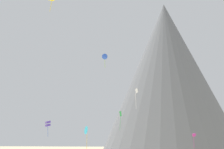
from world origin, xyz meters
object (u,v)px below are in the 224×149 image
kite_green_low (120,116)px  kite_blue_high (105,57)px  kite_magenta_low (194,135)px  kite_white_mid (136,94)px  kite_indigo_low (48,124)px  kite_cyan_low (86,131)px  rock_massif (167,77)px

kite_green_low → kite_blue_high: 17.42m
kite_blue_high → kite_magenta_low: bearing=4.6°
kite_white_mid → kite_indigo_low: 29.85m
kite_cyan_low → kite_green_low: (7.30, 9.44, 4.22)m
kite_white_mid → kite_indigo_low: bearing=-103.7°
kite_cyan_low → kite_white_mid: bearing=-145.3°
kite_white_mid → kite_indigo_low: kite_white_mid is taller
kite_blue_high → kite_white_mid: bearing=-70.9°
rock_massif → kite_indigo_low: 61.27m
kite_green_low → kite_white_mid: bearing=-155.8°
kite_white_mid → kite_blue_high: kite_blue_high is taller
kite_blue_high → kite_green_low: bearing=22.3°
rock_massif → kite_magenta_low: 41.87m
kite_cyan_low → kite_green_low: bearing=-75.5°
kite_green_low → kite_indigo_low: (-20.90, -1.21, -1.90)m
rock_massif → kite_white_mid: rock_massif is taller
rock_massif → kite_blue_high: rock_massif is taller
rock_massif → kite_white_mid: bearing=-99.4°
rock_massif → kite_blue_high: 50.93m
rock_massif → kite_white_mid: size_ratio=16.19×
kite_magenta_low → kite_indigo_low: bearing=-117.9°
kite_cyan_low → kite_white_mid: (12.94, -4.08, 8.24)m
kite_white_mid → kite_blue_high: size_ratio=1.18×
kite_indigo_low → kite_magenta_low: 43.58m
rock_massif → kite_blue_high: (-18.76, -47.14, -4.41)m
rock_massif → kite_cyan_low: rock_massif is taller
kite_green_low → kite_indigo_low: bearing=94.8°
kite_blue_high → kite_indigo_low: kite_blue_high is taller
kite_white_mid → kite_blue_high: bearing=-123.5°
kite_green_low → kite_blue_high: kite_blue_high is taller
kite_green_low → kite_blue_high: bearing=140.2°
rock_massif → kite_blue_high: size_ratio=19.17×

